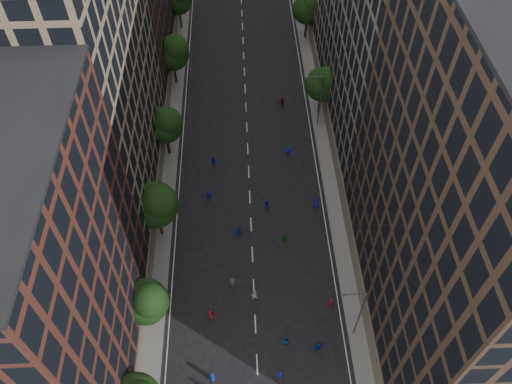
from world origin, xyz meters
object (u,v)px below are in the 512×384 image
Objects in this scene: skater_1 at (280,375)px; skater_2 at (286,341)px; streetlamp_near at (359,312)px; skater_0 at (212,377)px; streetlamp_far at (319,98)px.

skater_2 reaches higher than skater_1.
streetlamp_near is 16.21m from skater_0.
streetlamp_near is 5.76× the size of skater_0.
streetlamp_far is at bearing -98.20° from skater_2.
skater_0 reaches higher than skater_1.
skater_1 is at bearing -102.14° from streetlamp_far.
skater_0 is (-14.98, -37.37, -4.38)m from streetlamp_far.
skater_1 is (6.91, -0.14, -0.00)m from skater_0.
streetlamp_far is at bearing 90.00° from streetlamp_near.
skater_1 is 0.96× the size of skater_2.
streetlamp_far is 5.76× the size of skater_1.
streetlamp_far reaches higher than skater_2.
skater_1 is at bearing -150.80° from streetlamp_near.
streetlamp_far is 38.62m from skater_1.
skater_2 is (0.83, 3.60, 0.04)m from skater_1.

